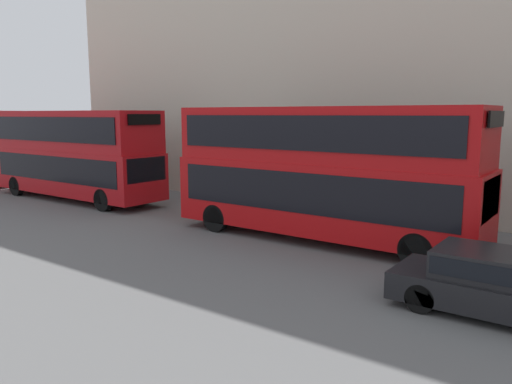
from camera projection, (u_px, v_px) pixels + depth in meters
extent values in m
cube|color=#B20C0F|center=(320.00, 196.00, 16.62)|extent=(2.55, 10.49, 2.29)
cube|color=#B20C0F|center=(322.00, 135.00, 16.30)|extent=(2.50, 10.28, 1.80)
cube|color=black|center=(321.00, 188.00, 16.58)|extent=(2.59, 9.65, 1.28)
cube|color=black|center=(322.00, 132.00, 16.29)|extent=(2.59, 9.65, 1.08)
cube|color=black|center=(490.00, 198.00, 13.51)|extent=(2.17, 0.06, 1.15)
cube|color=black|center=(496.00, 119.00, 13.18)|extent=(1.78, 0.06, 0.43)
cylinder|color=black|center=(416.00, 250.00, 13.75)|extent=(0.30, 1.00, 1.00)
cylinder|color=black|center=(440.00, 234.00, 15.55)|extent=(0.30, 1.00, 1.00)
cylinder|color=black|center=(216.00, 218.00, 18.00)|extent=(0.30, 1.00, 1.00)
cylinder|color=black|center=(253.00, 208.00, 19.80)|extent=(0.30, 1.00, 1.00)
cube|color=#A80F14|center=(76.00, 171.00, 24.63)|extent=(2.55, 10.40, 2.11)
cube|color=#A80F14|center=(73.00, 131.00, 24.32)|extent=(2.50, 10.19, 1.90)
cube|color=black|center=(75.00, 166.00, 24.59)|extent=(2.59, 9.57, 1.18)
cube|color=black|center=(73.00, 129.00, 24.30)|extent=(2.59, 9.57, 1.14)
cube|color=black|center=(146.00, 170.00, 21.55)|extent=(2.17, 0.06, 1.06)
cube|color=black|center=(145.00, 119.00, 21.22)|extent=(1.78, 0.06, 0.46)
cylinder|color=black|center=(103.00, 200.00, 21.77)|extent=(0.30, 1.00, 1.00)
cylinder|color=black|center=(143.00, 193.00, 23.57)|extent=(0.30, 1.00, 1.00)
cylinder|color=black|center=(17.00, 186.00, 25.97)|extent=(0.30, 1.00, 1.00)
cylinder|color=black|center=(56.00, 181.00, 27.77)|extent=(0.30, 1.00, 1.00)
cube|color=black|center=(8.00, 154.00, 28.30)|extent=(2.17, 0.06, 1.14)
cube|color=black|center=(5.00, 117.00, 27.97)|extent=(1.78, 0.06, 0.42)
cylinder|color=black|center=(14.00, 176.00, 30.33)|extent=(0.30, 1.00, 1.00)
cube|color=black|center=(499.00, 294.00, 10.48)|extent=(1.85, 4.32, 0.60)
cube|color=black|center=(496.00, 265.00, 10.45)|extent=(1.63, 2.38, 0.58)
cube|color=black|center=(496.00, 264.00, 10.45)|extent=(1.67, 2.26, 0.37)
cylinder|color=black|center=(420.00, 298.00, 10.66)|extent=(0.22, 0.64, 0.64)
cylinder|color=black|center=(443.00, 278.00, 11.96)|extent=(0.22, 0.64, 0.64)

